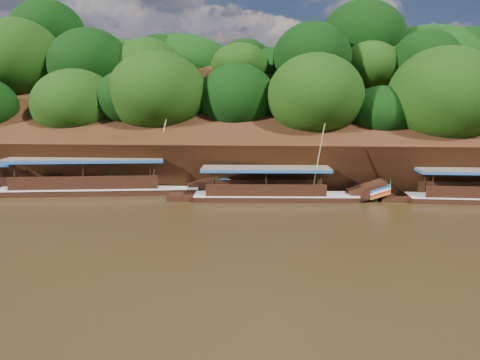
# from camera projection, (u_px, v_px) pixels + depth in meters

# --- Properties ---
(ground) EXTENTS (160.00, 160.00, 0.00)m
(ground) POSITION_uv_depth(u_px,v_px,m) (295.00, 228.00, 25.19)
(ground) COLOR black
(ground) RESTS_ON ground
(riverbank) EXTENTS (120.00, 30.06, 19.40)m
(riverbank) POSITION_uv_depth(u_px,v_px,m) (287.00, 152.00, 47.25)
(riverbank) COLOR black
(riverbank) RESTS_ON ground
(boat_1) EXTENTS (13.47, 2.94, 5.78)m
(boat_1) POSITION_uv_depth(u_px,v_px,m) (285.00, 193.00, 32.50)
(boat_1) COLOR black
(boat_1) RESTS_ON ground
(boat_2) EXTENTS (17.47, 4.89, 6.27)m
(boat_2) POSITION_uv_depth(u_px,v_px,m) (112.00, 185.00, 34.92)
(boat_2) COLOR black
(boat_2) RESTS_ON ground
(reeds) EXTENTS (47.69, 1.99, 2.05)m
(reeds) POSITION_uv_depth(u_px,v_px,m) (242.00, 183.00, 34.55)
(reeds) COLOR #265816
(reeds) RESTS_ON ground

